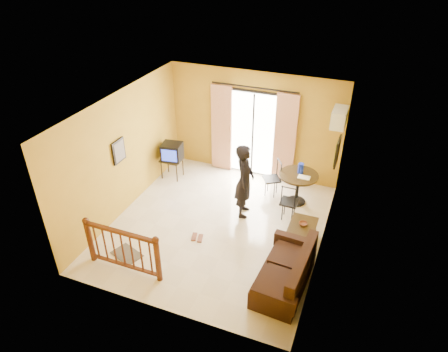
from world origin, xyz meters
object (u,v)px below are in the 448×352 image
at_px(standing_person, 244,181).
at_px(sofa, 287,274).
at_px(television, 172,152).
at_px(dining_table, 298,180).
at_px(coffee_table, 301,234).

bearing_deg(standing_person, sofa, -153.52).
bearing_deg(television, dining_table, -7.41).
bearing_deg(television, coffee_table, -29.81).
bearing_deg(coffee_table, dining_table, 105.59).
bearing_deg(sofa, standing_person, 132.19).
relative_size(sofa, standing_person, 0.99).
xyz_separation_m(dining_table, coffee_table, (0.42, -1.51, -0.32)).
relative_size(dining_table, coffee_table, 0.95).
distance_m(dining_table, coffee_table, 1.61).
distance_m(sofa, standing_person, 2.43).
bearing_deg(coffee_table, standing_person, 157.09).
height_order(sofa, standing_person, standing_person).
height_order(coffee_table, standing_person, standing_person).
bearing_deg(coffee_table, sofa, -89.86).
bearing_deg(sofa, dining_table, 102.64).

